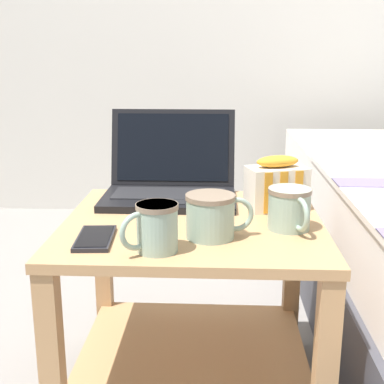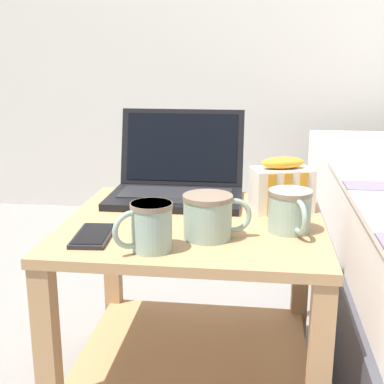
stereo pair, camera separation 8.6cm
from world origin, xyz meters
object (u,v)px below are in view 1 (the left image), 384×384
(mug_mid_center, at_px, (156,225))
(mug_front_left, at_px, (290,207))
(mug_front_right, at_px, (212,214))
(laptop, at_px, (170,181))
(cell_phone, at_px, (95,238))
(snack_bag, at_px, (277,185))

(mug_mid_center, bearing_deg, mug_front_left, 28.31)
(mug_front_right, bearing_deg, mug_front_left, 20.17)
(laptop, distance_m, cell_phone, 0.36)
(mug_mid_center, bearing_deg, mug_front_right, 39.01)
(mug_front_right, bearing_deg, cell_phone, -172.71)
(laptop, relative_size, cell_phone, 2.29)
(mug_front_left, bearing_deg, cell_phone, -167.21)
(mug_front_left, relative_size, mug_mid_center, 1.21)
(cell_phone, bearing_deg, mug_front_left, 12.79)
(snack_bag, relative_size, cell_phone, 1.08)
(mug_mid_center, height_order, snack_bag, snack_bag)
(snack_bag, bearing_deg, cell_phone, -147.67)
(mug_mid_center, bearing_deg, laptop, 90.99)
(cell_phone, bearing_deg, snack_bag, 32.33)
(laptop, distance_m, mug_front_right, 0.33)
(mug_mid_center, xyz_separation_m, cell_phone, (-0.13, 0.06, -0.05))
(mug_front_right, distance_m, cell_phone, 0.25)
(mug_front_left, distance_m, cell_phone, 0.43)
(mug_mid_center, distance_m, snack_bag, 0.41)
(mug_front_right, xyz_separation_m, snack_bag, (0.16, 0.22, 0.01))
(mug_front_right, relative_size, snack_bag, 0.89)
(mug_mid_center, bearing_deg, snack_bag, 49.36)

